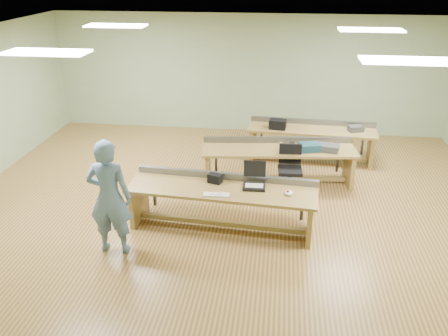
{
  "coord_description": "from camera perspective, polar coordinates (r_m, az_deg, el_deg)",
  "views": [
    {
      "loc": [
        0.88,
        -8.03,
        4.19
      ],
      "look_at": [
        -0.04,
        -0.6,
        0.89
      ],
      "focal_mm": 38.0,
      "sensor_mm": 36.0,
      "label": 1
    }
  ],
  "objects": [
    {
      "name": "floor",
      "position": [
        9.1,
        0.73,
        -3.63
      ],
      "size": [
        10.0,
        10.0,
        0.0
      ],
      "primitive_type": "plane",
      "color": "#A57A3E",
      "rests_on": "ground"
    },
    {
      "name": "ceiling",
      "position": [
        8.16,
        0.85,
        15.41
      ],
      "size": [
        10.0,
        10.0,
        0.0
      ],
      "primitive_type": "plane",
      "color": "silver",
      "rests_on": "wall_back"
    },
    {
      "name": "wall_back",
      "position": [
        12.35,
        2.89,
        11.2
      ],
      "size": [
        10.0,
        0.04,
        3.0
      ],
      "primitive_type": "cube",
      "color": "#92A77F",
      "rests_on": "floor"
    },
    {
      "name": "wall_front",
      "position": [
        4.92,
        -4.47,
        -9.44
      ],
      "size": [
        10.0,
        0.04,
        3.0
      ],
      "primitive_type": "cube",
      "color": "#92A77F",
      "rests_on": "floor"
    },
    {
      "name": "fluor_panels",
      "position": [
        8.17,
        0.85,
        15.2
      ],
      "size": [
        6.2,
        3.5,
        0.03
      ],
      "color": "white",
      "rests_on": "ceiling"
    },
    {
      "name": "workbench_front",
      "position": [
        7.9,
        -0.23,
        -3.57
      ],
      "size": [
        3.18,
        1.08,
        0.86
      ],
      "rotation": [
        0.0,
        0.0,
        -0.08
      ],
      "color": "olive",
      "rests_on": "floor"
    },
    {
      "name": "workbench_mid",
      "position": [
        9.57,
        6.59,
        1.35
      ],
      "size": [
        3.11,
        1.14,
        0.86
      ],
      "rotation": [
        0.0,
        0.0,
        0.11
      ],
      "color": "olive",
      "rests_on": "floor"
    },
    {
      "name": "workbench_back",
      "position": [
        10.81,
        10.47,
        3.74
      ],
      "size": [
        2.84,
        0.92,
        0.86
      ],
      "rotation": [
        0.0,
        0.0,
        -0.06
      ],
      "color": "olive",
      "rests_on": "floor"
    },
    {
      "name": "person",
      "position": [
        7.32,
        -13.62,
        -3.44
      ],
      "size": [
        0.68,
        0.45,
        1.85
      ],
      "primitive_type": "imported",
      "rotation": [
        0.0,
        0.0,
        3.15
      ],
      "color": "slate",
      "rests_on": "floor"
    },
    {
      "name": "laptop_base",
      "position": [
        7.8,
        3.64,
        -2.28
      ],
      "size": [
        0.37,
        0.31,
        0.04
      ],
      "primitive_type": "cube",
      "rotation": [
        0.0,
        0.0,
        0.03
      ],
      "color": "black",
      "rests_on": "workbench_front"
    },
    {
      "name": "laptop_screen",
      "position": [
        7.81,
        3.73,
        -0.06
      ],
      "size": [
        0.36,
        0.03,
        0.29
      ],
      "primitive_type": "cube",
      "rotation": [
        0.0,
        0.0,
        0.03
      ],
      "color": "black",
      "rests_on": "laptop_base"
    },
    {
      "name": "keyboard",
      "position": [
        7.54,
        -0.92,
        -3.24
      ],
      "size": [
        0.43,
        0.16,
        0.02
      ],
      "primitive_type": "cube",
      "rotation": [
        0.0,
        0.0,
        0.04
      ],
      "color": "silver",
      "rests_on": "workbench_front"
    },
    {
      "name": "trackball_mouse",
      "position": [
        7.63,
        7.81,
        -2.97
      ],
      "size": [
        0.15,
        0.17,
        0.07
      ],
      "primitive_type": "ellipsoid",
      "rotation": [
        0.0,
        0.0,
        -0.1
      ],
      "color": "white",
      "rests_on": "workbench_front"
    },
    {
      "name": "camera_bag",
      "position": [
        7.95,
        -1.1,
        -1.25
      ],
      "size": [
        0.26,
        0.21,
        0.15
      ],
      "primitive_type": "cube",
      "rotation": [
        0.0,
        0.0,
        -0.33
      ],
      "color": "black",
      "rests_on": "workbench_front"
    },
    {
      "name": "task_chair",
      "position": [
        9.24,
        7.88,
        -0.99
      ],
      "size": [
        0.54,
        0.54,
        0.96
      ],
      "rotation": [
        0.0,
        0.0,
        0.05
      ],
      "color": "black",
      "rests_on": "floor"
    },
    {
      "name": "parts_bin_teal",
      "position": [
        9.45,
        10.24,
        2.5
      ],
      "size": [
        0.46,
        0.39,
        0.14
      ],
      "primitive_type": "cube",
      "rotation": [
        0.0,
        0.0,
        0.25
      ],
      "color": "#163B49",
      "rests_on": "workbench_mid"
    },
    {
      "name": "parts_bin_grey",
      "position": [
        9.51,
        12.29,
        2.42
      ],
      "size": [
        0.5,
        0.38,
        0.12
      ],
      "primitive_type": "cube",
      "rotation": [
        0.0,
        0.0,
        -0.21
      ],
      "color": "#353537",
      "rests_on": "workbench_mid"
    },
    {
      "name": "mug",
      "position": [
        9.56,
        8.17,
        2.79
      ],
      "size": [
        0.13,
        0.13,
        0.1
      ],
      "primitive_type": "imported",
      "rotation": [
        0.0,
        0.0,
        0.04
      ],
      "color": "#353537",
      "rests_on": "workbench_mid"
    },
    {
      "name": "drinks_can",
      "position": [
        9.51,
        6.86,
        2.76
      ],
      "size": [
        0.07,
        0.07,
        0.11
      ],
      "primitive_type": "cylinder",
      "rotation": [
        0.0,
        0.0,
        -0.19
      ],
      "color": "silver",
      "rests_on": "workbench_mid"
    },
    {
      "name": "storage_box_back",
      "position": [
        10.58,
        6.48,
        5.26
      ],
      "size": [
        0.39,
        0.31,
        0.21
      ],
      "primitive_type": "cube",
      "rotation": [
        0.0,
        0.0,
        -0.14
      ],
      "color": "black",
      "rests_on": "workbench_back"
    },
    {
      "name": "tray_back",
      "position": [
        10.75,
        15.54,
        4.6
      ],
      "size": [
        0.36,
        0.31,
        0.12
      ],
      "primitive_type": "cube",
      "rotation": [
        0.0,
        0.0,
        0.33
      ],
      "color": "#353537",
      "rests_on": "workbench_back"
    }
  ]
}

